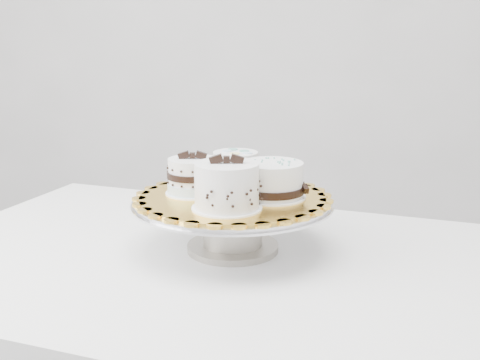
# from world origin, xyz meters

# --- Properties ---
(table) EXTENTS (1.27, 0.97, 0.75)m
(table) POSITION_xyz_m (0.13, 0.07, 0.66)
(table) COLOR silver
(table) RESTS_ON floor
(cake_stand) EXTENTS (0.38, 0.38, 0.10)m
(cake_stand) POSITION_xyz_m (0.17, 0.12, 0.82)
(cake_stand) COLOR gray
(cake_stand) RESTS_ON table
(cake_board) EXTENTS (0.38, 0.38, 0.01)m
(cake_board) POSITION_xyz_m (0.17, 0.12, 0.85)
(cake_board) COLOR gold
(cake_board) RESTS_ON cake_stand
(cake_swirl) EXTENTS (0.13, 0.13, 0.10)m
(cake_swirl) POSITION_xyz_m (0.17, 0.03, 0.90)
(cake_swirl) COLOR white
(cake_swirl) RESTS_ON cake_board
(cake_banded) EXTENTS (0.11, 0.11, 0.08)m
(cake_banded) POSITION_xyz_m (0.09, 0.12, 0.89)
(cake_banded) COLOR white
(cake_banded) RESTS_ON cake_board
(cake_dots) EXTENTS (0.11, 0.11, 0.07)m
(cake_dots) POSITION_xyz_m (0.16, 0.20, 0.89)
(cake_dots) COLOR white
(cake_dots) RESTS_ON cake_board
(cake_ribbon) EXTENTS (0.15, 0.15, 0.07)m
(cake_ribbon) POSITION_xyz_m (0.24, 0.12, 0.89)
(cake_ribbon) COLOR white
(cake_ribbon) RESTS_ON cake_board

